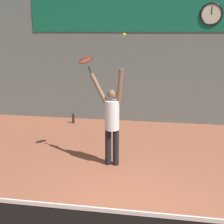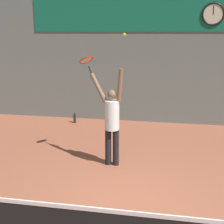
# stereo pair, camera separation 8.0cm
# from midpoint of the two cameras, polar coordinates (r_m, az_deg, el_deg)

# --- Properties ---
(ground_plane) EXTENTS (18.00, 18.00, 0.00)m
(ground_plane) POSITION_cam_midpoint_polar(r_m,az_deg,el_deg) (5.06, 2.99, -19.05)
(ground_plane) COLOR #9E563D
(back_wall) EXTENTS (18.00, 0.10, 5.00)m
(back_wall) POSITION_cam_midpoint_polar(r_m,az_deg,el_deg) (9.58, 7.49, 12.81)
(back_wall) COLOR slate
(back_wall) RESTS_ON ground_plane
(sponsor_banner) EXTENTS (7.28, 0.02, 0.97)m
(sponsor_banner) POSITION_cam_midpoint_polar(r_m,az_deg,el_deg) (9.52, 7.63, 17.24)
(sponsor_banner) COLOR #146B4C
(scoreboard_clock) EXTENTS (0.64, 0.06, 0.64)m
(scoreboard_clock) POSITION_cam_midpoint_polar(r_m,az_deg,el_deg) (9.56, 18.26, 16.65)
(scoreboard_clock) COLOR beige
(tennis_player) EXTENTS (0.80, 0.50, 2.08)m
(tennis_player) POSITION_cam_midpoint_polar(r_m,az_deg,el_deg) (6.48, 0.29, -1.35)
(tennis_player) COLOR black
(tennis_player) RESTS_ON ground_plane
(tennis_racket) EXTENTS (0.41, 0.42, 0.39)m
(tennis_racket) POSITION_cam_midpoint_polar(r_m,az_deg,el_deg) (6.77, -4.35, 9.30)
(tennis_racket) COLOR black
(tennis_ball) EXTENTS (0.06, 0.06, 0.06)m
(tennis_ball) POSITION_cam_midpoint_polar(r_m,az_deg,el_deg) (6.15, 2.63, 13.95)
(tennis_ball) COLOR #CCDB2D
(water_bottle) EXTENTS (0.08, 0.08, 0.31)m
(water_bottle) POSITION_cam_midpoint_polar(r_m,az_deg,el_deg) (9.77, -6.60, -1.18)
(water_bottle) COLOR #262628
(water_bottle) RESTS_ON ground_plane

